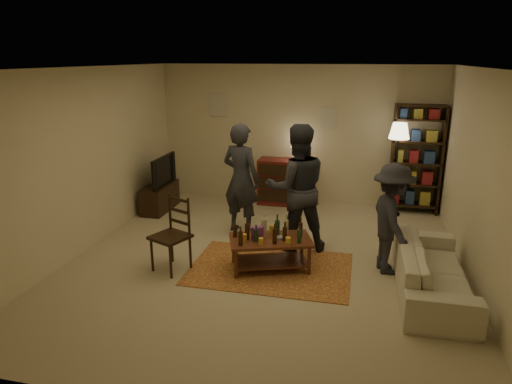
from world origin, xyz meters
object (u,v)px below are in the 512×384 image
(dining_chair, at_px, (174,231))
(sofa, at_px, (432,270))
(coffee_table, at_px, (270,242))
(person_left, at_px, (241,179))
(tv_stand, at_px, (160,191))
(person_right, at_px, (297,188))
(person_by_sofa, at_px, (392,219))
(bookshelf, at_px, (416,158))
(floor_lamp, at_px, (399,138))
(dresser, at_px, (284,181))

(dining_chair, bearing_deg, sofa, 25.23)
(coffee_table, xyz_separation_m, dining_chair, (-1.29, -0.26, 0.15))
(person_left, bearing_deg, coffee_table, 138.54)
(coffee_table, height_order, sofa, coffee_table)
(dining_chair, distance_m, person_left, 1.69)
(coffee_table, bearing_deg, dining_chair, -168.53)
(tv_stand, distance_m, person_right, 3.11)
(person_left, distance_m, person_by_sofa, 2.54)
(bookshelf, relative_size, sofa, 0.97)
(floor_lamp, distance_m, person_right, 2.53)
(dresser, height_order, floor_lamp, floor_lamp)
(coffee_table, distance_m, tv_stand, 3.26)
(dining_chair, height_order, sofa, dining_chair)
(bookshelf, relative_size, person_right, 1.05)
(sofa, distance_m, person_right, 2.18)
(tv_stand, height_order, person_right, person_right)
(dining_chair, bearing_deg, tv_stand, 142.49)
(person_left, bearing_deg, floor_lamp, -131.46)
(person_right, bearing_deg, person_left, -46.17)
(coffee_table, height_order, bookshelf, bookshelf)
(person_left, bearing_deg, dresser, -86.38)
(sofa, bearing_deg, coffee_table, 85.40)
(floor_lamp, xyz_separation_m, person_by_sofa, (-0.19, -2.43, -0.70))
(sofa, bearing_deg, bookshelf, -0.82)
(person_left, bearing_deg, person_right, 171.77)
(sofa, relative_size, person_left, 1.14)
(sofa, bearing_deg, person_right, 62.56)
(bookshelf, xyz_separation_m, person_right, (-1.89, -2.22, -0.07))
(coffee_table, bearing_deg, tv_stand, 141.48)
(dining_chair, relative_size, tv_stand, 0.99)
(dining_chair, height_order, person_by_sofa, person_by_sofa)
(dresser, bearing_deg, sofa, -52.46)
(coffee_table, bearing_deg, person_right, 72.86)
(person_right, distance_m, person_by_sofa, 1.44)
(bookshelf, height_order, floor_lamp, bookshelf)
(dresser, distance_m, person_right, 2.27)
(dresser, height_order, person_by_sofa, person_by_sofa)
(dresser, bearing_deg, tv_stand, -157.93)
(floor_lamp, xyz_separation_m, person_right, (-1.54, -1.95, -0.49))
(floor_lamp, bearing_deg, person_left, -150.10)
(dresser, distance_m, sofa, 3.93)
(bookshelf, bearing_deg, person_left, -149.16)
(dining_chair, xyz_separation_m, person_by_sofa, (2.88, 0.58, 0.20))
(sofa, height_order, person_left, person_left)
(coffee_table, distance_m, person_left, 1.58)
(coffee_table, distance_m, dresser, 2.96)
(bookshelf, distance_m, sofa, 3.26)
(dining_chair, xyz_separation_m, person_left, (0.55, 1.55, 0.36))
(coffee_table, relative_size, person_by_sofa, 0.82)
(dresser, bearing_deg, person_by_sofa, -54.27)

